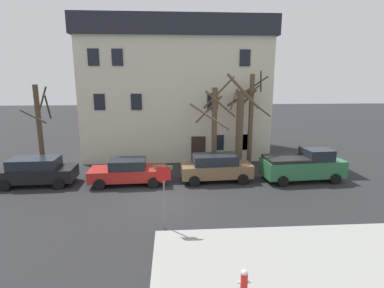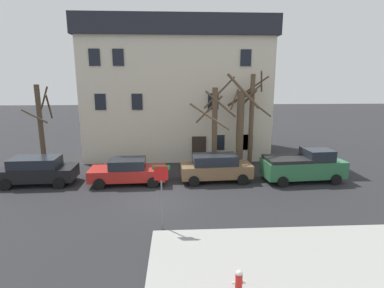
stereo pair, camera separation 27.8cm
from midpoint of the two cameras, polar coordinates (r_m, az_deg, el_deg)
The scene contains 14 objects.
ground_plane at distance 17.14m, azimuth -6.77°, elevation -10.23°, with size 120.00×120.00×0.00m, color #262628.
sidewalk_slab at distance 11.62m, azimuth 21.50°, elevation -22.64°, with size 10.83×7.03×0.12m, color #999993.
building_main at distance 27.10m, azimuth -3.35°, elevation 10.34°, with size 15.28×8.57×11.10m.
tree_bare_near at distance 24.01m, azimuth -27.00°, elevation 3.00°, with size 1.69×1.74×6.11m.
tree_bare_mid at distance 21.38m, azimuth 3.84°, elevation 3.55°, with size 3.33×3.36×6.67m.
tree_bare_far at distance 22.09m, azimuth 8.64°, elevation 3.38°, with size 2.41×2.43×6.87m.
tree_bare_end at distance 22.66m, azimuth 10.63°, elevation 5.00°, with size 3.06×3.06×7.05m.
car_black_wagon at distance 21.26m, azimuth -27.51°, elevation -4.51°, with size 4.61×2.24×1.73m.
car_red_sedan at distance 19.51m, azimuth -12.35°, elevation -5.07°, with size 4.76×2.17×1.61m.
car_brown_wagon at distance 19.63m, azimuth 4.09°, elevation -4.39°, with size 4.60×2.19×1.75m.
pickup_truck_green at distance 20.94m, azimuth 19.80°, elevation -3.76°, with size 5.23×2.51×2.09m.
fire_hydrant at distance 10.20m, azimuth 8.93°, elevation -24.10°, with size 0.42×0.22×0.79m.
street_sign_pole at distance 13.14m, azimuth -5.93°, elevation -7.81°, with size 0.76×0.07×2.93m.
bicycle_leaning at distance 21.27m, azimuth -14.92°, elevation -4.99°, with size 1.75×0.23×1.03m.
Camera 1 is at (0.77, -15.80, 6.57)m, focal length 28.37 mm.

